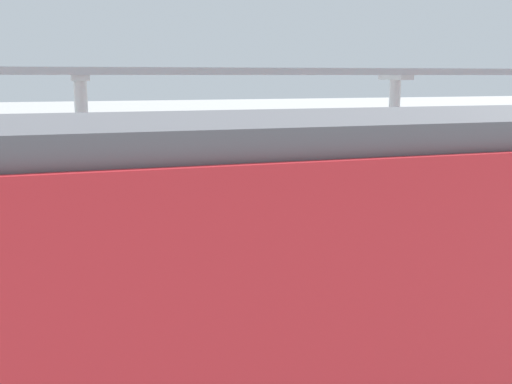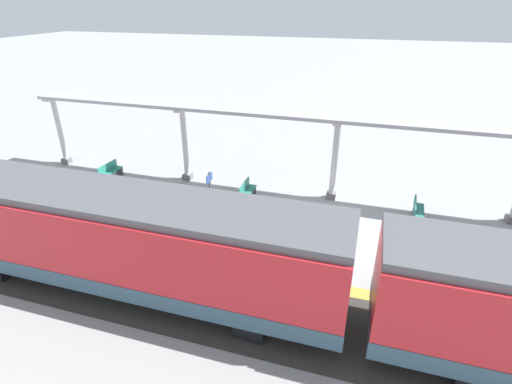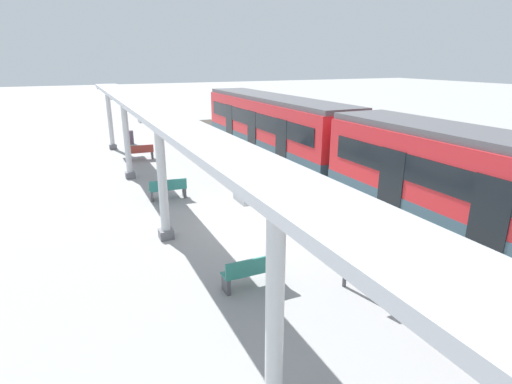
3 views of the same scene
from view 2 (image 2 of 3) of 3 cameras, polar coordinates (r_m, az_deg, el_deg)
The scene contains 12 objects.
ground_plane at distance 16.37m, azimuth 9.50°, elevation -5.82°, with size 176.00×176.00×0.00m, color #969796.
tactile_edge_strip at distance 13.65m, azimuth 7.39°, elevation -13.12°, with size 0.53×38.86×0.01m, color gold.
trackbed at distance 12.28m, azimuth 5.76°, elevation -18.51°, with size 3.20×50.86×0.01m, color #38332D.
train_far_carriage at distance 13.10m, azimuth -19.45°, elevation -6.63°, with size 2.65×14.41×3.48m.
canopy_pillar_third at distance 18.33m, azimuth 11.46°, elevation 4.54°, with size 1.10×0.44×3.86m.
canopy_pillar_fourth at distance 20.36m, azimuth -10.41°, elevation 6.88°, with size 1.10×0.44×3.86m.
canopy_pillar_fifth at distance 24.80m, azimuth -26.88°, elevation 8.00°, with size 1.10×0.44×3.86m.
canopy_beam at distance 17.71m, azimuth 11.59°, elevation 10.55°, with size 1.20×31.32×0.16m, color #A8AAB2.
bench_near_end at distance 18.20m, azimuth 22.59°, elevation -2.54°, with size 1.52×0.53×0.86m.
bench_mid_platform at distance 22.05m, azimuth -20.70°, elevation 2.87°, with size 1.52×0.51×0.86m.
bench_far_end at distance 18.49m, azimuth -1.41°, elevation 0.14°, with size 1.50×0.45×0.86m.
platform_info_sign at distance 16.61m, azimuth -6.75°, elevation 0.13°, with size 0.56×0.10×2.20m.
Camera 2 is at (-13.82, -1.38, 8.68)m, focal length 27.21 mm.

